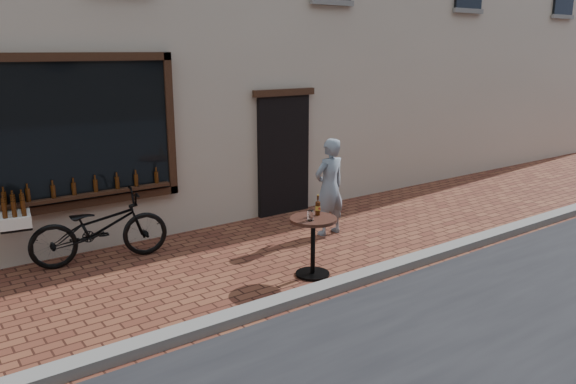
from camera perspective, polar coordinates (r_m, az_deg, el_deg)
ground at (r=7.01m, az=3.42°, el=-11.18°), size 90.00×90.00×0.00m
kerb at (r=7.12m, az=2.39°, el=-10.19°), size 90.00×0.25×0.12m
cargo_bicycle at (r=8.55m, az=-18.86°, el=-3.44°), size 2.30×0.97×1.09m
bistro_table at (r=7.60m, az=2.58°, el=-4.32°), size 0.64×0.64×1.10m
pedestrian at (r=9.27m, az=4.23°, el=0.52°), size 0.61×0.41×1.62m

